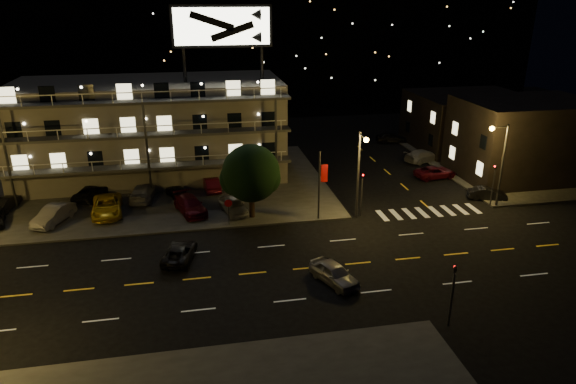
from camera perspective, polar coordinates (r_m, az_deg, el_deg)
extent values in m
plane|color=black|center=(38.07, -0.93, -8.74)|extent=(140.00, 140.00, 0.00)
cube|color=#353532|center=(56.49, -18.68, 0.39)|extent=(44.00, 24.00, 0.15)
cube|color=#353532|center=(66.21, 22.35, 2.86)|extent=(16.00, 24.00, 0.15)
cube|color=gray|center=(58.45, -14.87, 6.53)|extent=(28.00, 12.00, 10.00)
cube|color=gray|center=(57.43, -15.36, 11.61)|extent=(28.00, 12.00, 0.50)
cube|color=#353532|center=(52.32, -15.11, 2.74)|extent=(28.00, 1.80, 0.25)
cube|color=#353532|center=(51.45, -15.44, 6.12)|extent=(28.00, 1.80, 0.25)
cube|color=#353532|center=(50.76, -15.79, 9.61)|extent=(28.00, 1.80, 0.25)
cylinder|color=black|center=(55.00, -11.44, 13.65)|extent=(0.36, 0.36, 3.50)
cylinder|color=black|center=(55.52, -2.92, 14.09)|extent=(0.36, 0.36, 3.50)
cube|color=black|center=(54.79, -7.35, 17.80)|extent=(10.20, 0.50, 4.20)
cube|color=white|center=(54.49, -7.32, 17.79)|extent=(9.60, 0.06, 3.60)
cube|color=black|center=(61.97, 24.81, 5.37)|extent=(14.00, 10.00, 8.50)
cube|color=black|center=(71.92, 19.37, 7.44)|extent=(14.00, 12.00, 7.00)
cube|color=black|center=(102.98, -7.96, 16.95)|extent=(120.00, 20.00, 24.00)
cylinder|color=#2D2D30|center=(45.73, 7.79, 1.79)|extent=(0.20, 0.20, 8.00)
cylinder|color=#2D2D30|center=(43.91, 8.36, 6.14)|extent=(0.12, 1.80, 0.12)
sphere|color=gold|center=(43.21, 8.69, 5.74)|extent=(0.44, 0.44, 0.44)
cylinder|color=#2D2D30|center=(51.78, 22.69, 2.62)|extent=(0.20, 0.20, 8.00)
cylinder|color=#2D2D30|center=(50.38, 22.52, 6.68)|extent=(1.80, 0.12, 0.12)
sphere|color=gold|center=(49.97, 21.73, 6.56)|extent=(0.44, 0.44, 0.44)
cylinder|color=#2D2D30|center=(46.82, 8.16, -0.64)|extent=(0.14, 0.14, 3.60)
imported|color=black|center=(46.03, 8.31, 2.03)|extent=(0.20, 0.16, 1.00)
sphere|color=#FF0C0C|center=(45.96, 8.35, 1.86)|extent=(0.14, 0.14, 0.14)
cylinder|color=#2D2D30|center=(32.92, 17.70, -11.37)|extent=(0.14, 0.14, 3.60)
imported|color=black|center=(31.79, 18.16, -7.86)|extent=(0.20, 0.16, 1.00)
sphere|color=#FF0C0C|center=(31.93, 18.04, -7.91)|extent=(0.14, 0.14, 0.14)
cylinder|color=#2D2D30|center=(52.34, 21.78, 0.38)|extent=(0.14, 0.14, 3.60)
imported|color=black|center=(51.64, 22.12, 2.77)|extent=(0.16, 0.20, 1.00)
sphere|color=#FF0C0C|center=(51.60, 21.99, 2.66)|extent=(0.14, 0.14, 0.14)
cylinder|color=#2D2D30|center=(45.14, 3.48, 0.62)|extent=(0.16, 0.16, 6.40)
cube|color=red|center=(44.85, 4.07, 2.09)|extent=(0.60, 0.04, 1.60)
cylinder|color=#2D2D30|center=(44.94, -6.60, -2.47)|extent=(0.08, 0.08, 2.20)
cylinder|color=red|center=(44.49, -6.65, -1.25)|extent=(0.91, 0.04, 0.91)
cylinder|color=black|center=(46.20, -4.04, -1.39)|extent=(0.49, 0.49, 2.38)
sphere|color=black|center=(45.16, -4.13, 2.10)|extent=(5.15, 5.15, 5.15)
sphere|color=black|center=(45.62, -5.65, 1.46)|extent=(3.17, 3.17, 3.17)
sphere|color=black|center=(45.05, -2.68, 1.55)|extent=(2.97, 2.97, 2.97)
imported|color=gray|center=(49.51, -24.63, -2.31)|extent=(3.28, 4.88, 1.52)
imported|color=gold|center=(49.64, -19.47, -1.49)|extent=(3.10, 5.77, 1.54)
imported|color=#510B16|center=(48.01, -10.82, -1.43)|extent=(3.48, 5.41, 1.46)
imported|color=gray|center=(47.39, -6.10, -1.48)|extent=(2.89, 4.55, 1.44)
imported|color=black|center=(54.62, -28.90, -1.09)|extent=(1.95, 4.05, 1.28)
imported|color=black|center=(53.96, -20.95, -0.02)|extent=(3.59, 5.26, 1.34)
imported|color=gray|center=(52.15, -15.82, -0.01)|extent=(2.64, 5.37, 1.50)
imported|color=black|center=(51.92, -12.22, 0.06)|extent=(2.66, 3.85, 1.22)
imported|color=#510B16|center=(53.18, -8.53, 0.90)|extent=(1.93, 4.30, 1.37)
imported|color=black|center=(54.30, 21.26, -0.17)|extent=(3.94, 2.44, 1.23)
imported|color=#510B16|center=(58.98, 16.05, 2.12)|extent=(4.83, 2.60, 1.29)
imported|color=gray|center=(64.47, 14.79, 3.92)|extent=(5.47, 3.81, 1.47)
imported|color=black|center=(72.10, 11.43, 5.96)|extent=(4.44, 2.39, 1.44)
imported|color=gray|center=(36.45, 5.16, -8.98)|extent=(3.23, 4.55, 1.44)
imported|color=black|center=(40.17, -11.94, -6.56)|extent=(3.04, 4.79, 1.23)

